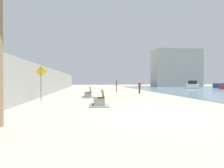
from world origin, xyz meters
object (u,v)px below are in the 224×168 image
at_px(bench_far, 88,95).
at_px(boat_far_right, 192,85).
at_px(bench_near, 99,102).
at_px(pedestrian_sign, 41,79).
at_px(person_walking, 116,85).
at_px(person_standing, 139,86).

relative_size(bench_far, boat_far_right, 0.28).
height_order(bench_far, boat_far_right, boat_far_right).
relative_size(bench_near, boat_far_right, 0.28).
distance_m(bench_near, pedestrian_sign, 5.73).
bearing_deg(person_walking, pedestrian_sign, -119.55).
bearing_deg(person_walking, bench_near, -100.94).
relative_size(bench_far, person_standing, 1.38).
xyz_separation_m(bench_far, pedestrian_sign, (-3.50, -3.20, 1.41)).
bearing_deg(bench_far, boat_far_right, 47.23).
xyz_separation_m(bench_far, boat_far_right, (21.44, 23.18, 0.39)).
bearing_deg(boat_far_right, person_standing, -131.04).
xyz_separation_m(bench_far, person_standing, (6.08, 5.54, 0.65)).
bearing_deg(bench_far, bench_near, -84.55).
relative_size(bench_near, pedestrian_sign, 0.80).
xyz_separation_m(bench_near, bench_far, (-0.66, 6.88, 0.00)).
xyz_separation_m(bench_far, person_walking, (3.89, 9.84, 0.73)).
relative_size(bench_far, person_walking, 1.29).
bearing_deg(person_walking, person_standing, -63.00).
bearing_deg(person_standing, pedestrian_sign, -137.64).
bearing_deg(bench_far, person_walking, 68.42).
bearing_deg(bench_near, bench_far, 95.45).
bearing_deg(boat_far_right, bench_far, -132.77).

